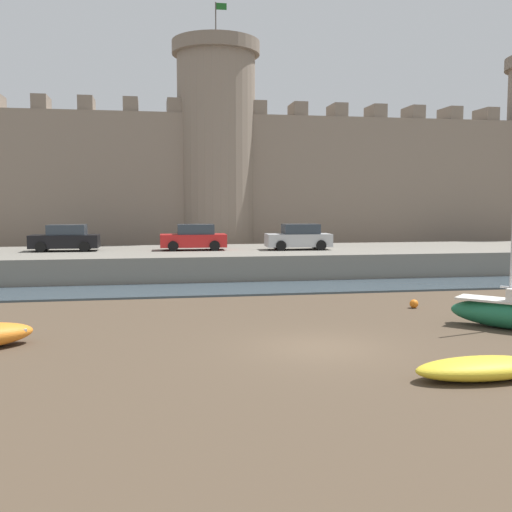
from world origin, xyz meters
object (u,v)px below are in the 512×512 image
object	(u,v)px
rowboat_foreground_centre	(482,368)
car_quay_centre_west	(65,238)
mooring_buoy_near_channel	(414,304)
car_quay_west	(299,237)
car_quay_east	(194,238)

from	to	relation	value
rowboat_foreground_centre	car_quay_centre_west	xyz separation A→B (m)	(-13.49, 24.49, 1.98)
mooring_buoy_near_channel	car_quay_centre_west	distance (m)	21.87
car_quay_centre_west	car_quay_west	xyz separation A→B (m)	(14.43, -1.31, 0.00)
rowboat_foreground_centre	car_quay_west	xyz separation A→B (m)	(0.94, 23.18, 1.98)
mooring_buoy_near_channel	car_quay_west	xyz separation A→B (m)	(-1.78, 13.21, 2.09)
car_quay_east	car_quay_centre_west	bearing A→B (deg)	175.82
mooring_buoy_near_channel	car_quay_west	world-z (taller)	car_quay_west
car_quay_east	car_quay_west	distance (m)	6.63
rowboat_foreground_centre	car_quay_centre_west	distance (m)	28.03
car_quay_east	car_quay_west	size ratio (longest dim) A/B	1.00
car_quay_centre_west	car_quay_east	distance (m)	7.87
car_quay_west	rowboat_foreground_centre	bearing A→B (deg)	-92.32
rowboat_foreground_centre	car_quay_centre_west	size ratio (longest dim) A/B	0.88
rowboat_foreground_centre	car_quay_west	distance (m)	23.28
rowboat_foreground_centre	mooring_buoy_near_channel	xyz separation A→B (m)	(2.72, 9.97, -0.12)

